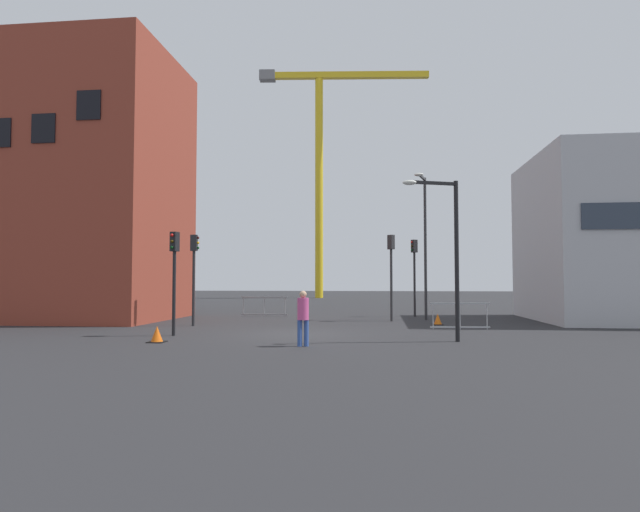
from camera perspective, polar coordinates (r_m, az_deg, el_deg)
ground at (r=19.56m, az=-2.63°, el=-8.41°), size 160.00×160.00×0.00m
brick_building at (r=30.07m, az=-25.19°, el=6.66°), size 10.41×7.80×13.39m
office_block at (r=29.96m, az=30.55°, el=1.72°), size 9.24×8.57×8.11m
construction_crane at (r=61.77m, az=0.36°, el=11.69°), size 19.44×2.75×26.11m
streetlamp_tall at (r=26.98m, az=11.19°, el=2.21°), size 0.69×1.64×7.17m
streetlamp_short at (r=17.53m, az=13.64°, el=1.49°), size 1.81×0.73×5.20m
traffic_light_near at (r=23.63m, az=-13.42°, el=-0.90°), size 0.38×0.26×3.95m
traffic_light_verge at (r=19.61m, az=-15.43°, el=-0.98°), size 0.29×0.39×3.70m
traffic_light_corner at (r=25.85m, az=7.67°, el=-0.80°), size 0.37×0.37×4.17m
traffic_light_island at (r=29.37m, az=10.13°, el=-0.97°), size 0.38×0.36×4.20m
pedestrian_walking at (r=15.90m, az=-1.84°, el=-6.27°), size 0.34×0.34×1.65m
safety_barrier_right_run at (r=29.39m, az=-6.02°, el=-5.37°), size 2.54×0.29×1.08m
safety_barrier_left_run at (r=21.98m, az=14.85°, el=-6.22°), size 2.39×0.32×1.08m
traffic_cone_striped at (r=17.73m, az=-17.16°, el=-8.12°), size 0.51×0.51×0.52m
traffic_cone_on_verge at (r=24.15m, az=12.58°, el=-6.72°), size 0.48×0.48×0.49m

